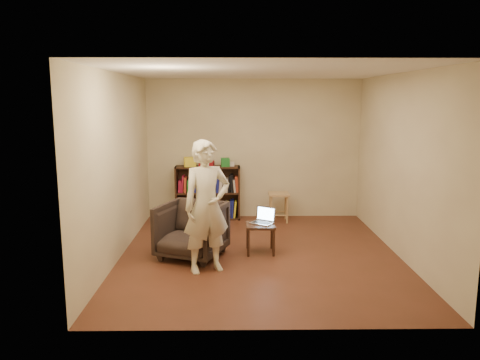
{
  "coord_description": "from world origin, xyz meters",
  "views": [
    {
      "loc": [
        -0.37,
        -6.52,
        2.25
      ],
      "look_at": [
        -0.28,
        0.35,
        1.04
      ],
      "focal_mm": 35.0,
      "sensor_mm": 36.0,
      "label": 1
    }
  ],
  "objects_px": {
    "bookshelf": "(208,196)",
    "armchair": "(192,230)",
    "side_table": "(260,229)",
    "stool": "(279,199)",
    "laptop": "(263,219)",
    "person": "(207,207)"
  },
  "relations": [
    {
      "from": "stool",
      "to": "side_table",
      "type": "relative_size",
      "value": 1.24
    },
    {
      "from": "stool",
      "to": "person",
      "type": "height_order",
      "value": "person"
    },
    {
      "from": "side_table",
      "to": "laptop",
      "type": "relative_size",
      "value": 1.09
    },
    {
      "from": "person",
      "to": "stool",
      "type": "bearing_deg",
      "value": 40.79
    },
    {
      "from": "bookshelf",
      "to": "person",
      "type": "height_order",
      "value": "person"
    },
    {
      "from": "stool",
      "to": "bookshelf",
      "type": "bearing_deg",
      "value": 169.94
    },
    {
      "from": "armchair",
      "to": "person",
      "type": "xyz_separation_m",
      "value": [
        0.25,
        -0.54,
        0.47
      ]
    },
    {
      "from": "armchair",
      "to": "side_table",
      "type": "bearing_deg",
      "value": 31.9
    },
    {
      "from": "bookshelf",
      "to": "armchair",
      "type": "height_order",
      "value": "bookshelf"
    },
    {
      "from": "side_table",
      "to": "laptop",
      "type": "height_order",
      "value": "laptop"
    },
    {
      "from": "bookshelf",
      "to": "side_table",
      "type": "xyz_separation_m",
      "value": [
        0.88,
        -1.99,
        -0.08
      ]
    },
    {
      "from": "armchair",
      "to": "laptop",
      "type": "xyz_separation_m",
      "value": [
        1.04,
        0.26,
        0.09
      ]
    },
    {
      "from": "bookshelf",
      "to": "person",
      "type": "bearing_deg",
      "value": -87.11
    },
    {
      "from": "stool",
      "to": "laptop",
      "type": "xyz_separation_m",
      "value": [
        -0.39,
        -1.69,
        0.06
      ]
    },
    {
      "from": "laptop",
      "to": "person",
      "type": "bearing_deg",
      "value": -101.3
    },
    {
      "from": "stool",
      "to": "side_table",
      "type": "distance_m",
      "value": 1.82
    },
    {
      "from": "side_table",
      "to": "bookshelf",
      "type": "bearing_deg",
      "value": 113.73
    },
    {
      "from": "stool",
      "to": "armchair",
      "type": "distance_m",
      "value": 2.42
    },
    {
      "from": "bookshelf",
      "to": "stool",
      "type": "xyz_separation_m",
      "value": [
        1.31,
        -0.23,
        -0.01
      ]
    },
    {
      "from": "bookshelf",
      "to": "side_table",
      "type": "relative_size",
      "value": 2.8
    },
    {
      "from": "stool",
      "to": "side_table",
      "type": "bearing_deg",
      "value": -103.85
    },
    {
      "from": "armchair",
      "to": "laptop",
      "type": "bearing_deg",
      "value": 35.17
    }
  ]
}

